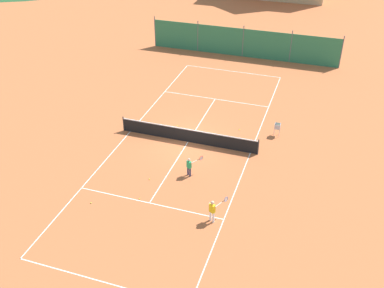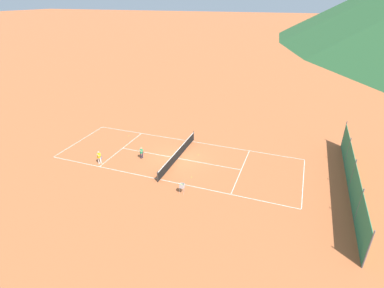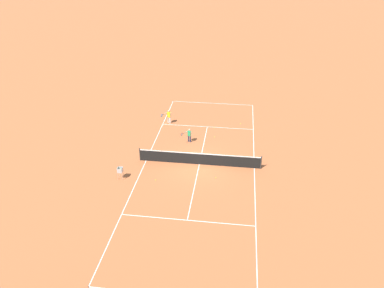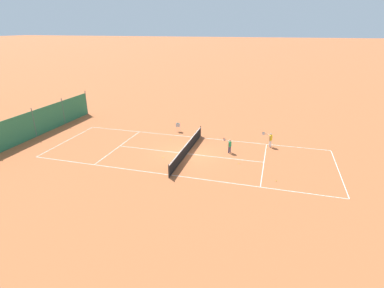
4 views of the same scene
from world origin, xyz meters
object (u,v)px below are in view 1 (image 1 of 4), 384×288
at_px(tennis_ball_by_net_right, 149,179).
at_px(tennis_ball_alley_left, 239,130).
at_px(player_near_service, 213,209).
at_px(tennis_ball_mid_court, 91,203).
at_px(tennis_ball_far_corner, 177,126).
at_px(player_far_service, 190,165).
at_px(ball_hopper, 278,127).
at_px(tennis_net, 188,135).
at_px(tennis_ball_alley_right, 140,199).

height_order(tennis_ball_by_net_right, tennis_ball_alley_left, same).
bearing_deg(player_near_service, tennis_ball_mid_court, -173.54).
xyz_separation_m(tennis_ball_by_net_right, tennis_ball_far_corner, (-0.56, 6.19, 0.00)).
distance_m(player_far_service, tennis_ball_mid_court, 5.86).
bearing_deg(tennis_ball_mid_court, player_near_service, 6.46).
xyz_separation_m(tennis_ball_by_net_right, ball_hopper, (6.11, 7.08, 0.62)).
bearing_deg(ball_hopper, player_near_service, -100.59).
height_order(player_far_service, tennis_ball_far_corner, player_far_service).
height_order(tennis_ball_by_net_right, ball_hopper, ball_hopper).
bearing_deg(tennis_ball_alley_left, ball_hopper, 1.63).
bearing_deg(tennis_ball_by_net_right, ball_hopper, 49.20).
relative_size(tennis_ball_far_corner, tennis_ball_alley_left, 1.00).
distance_m(tennis_ball_by_net_right, tennis_ball_mid_court, 3.61).
height_order(tennis_net, tennis_ball_alley_left, tennis_net).
height_order(tennis_ball_by_net_right, tennis_ball_far_corner, same).
distance_m(tennis_net, tennis_ball_alley_left, 3.79).
relative_size(tennis_ball_alley_right, tennis_ball_alley_left, 1.00).
xyz_separation_m(tennis_net, ball_hopper, (5.31, 2.57, 0.16)).
xyz_separation_m(tennis_ball_by_net_right, tennis_ball_mid_court, (-2.14, -2.91, 0.00)).
bearing_deg(tennis_ball_alley_right, tennis_ball_by_net_right, 95.51).
height_order(tennis_ball_far_corner, tennis_ball_alley_left, same).
distance_m(tennis_net, tennis_ball_far_corner, 2.22).
height_order(tennis_net, ball_hopper, tennis_net).
bearing_deg(ball_hopper, tennis_ball_by_net_right, -130.80).
bearing_deg(tennis_ball_far_corner, tennis_ball_alley_right, -84.75).
xyz_separation_m(player_far_service, tennis_ball_alley_right, (-1.89, -2.90, -0.67)).
bearing_deg(player_near_service, tennis_ball_far_corner, 120.59).
bearing_deg(tennis_ball_alley_right, tennis_ball_far_corner, 95.25).
height_order(tennis_ball_alley_right, tennis_ball_mid_court, same).
distance_m(player_near_service, tennis_ball_by_net_right, 4.94).
distance_m(tennis_ball_far_corner, ball_hopper, 6.76).
bearing_deg(tennis_ball_alley_left, tennis_ball_mid_court, -120.10).
bearing_deg(tennis_ball_far_corner, tennis_ball_mid_court, -99.86).
height_order(tennis_ball_far_corner, ball_hopper, ball_hopper).
bearing_deg(tennis_ball_mid_court, tennis_ball_by_net_right, 53.63).
relative_size(player_far_service, tennis_ball_by_net_right, 18.21).
xyz_separation_m(player_far_service, tennis_ball_far_corner, (-2.62, 5.06, -0.67)).
distance_m(player_near_service, ball_hopper, 9.41).
distance_m(player_near_service, tennis_ball_mid_court, 6.61).
relative_size(player_far_service, ball_hopper, 1.35).
bearing_deg(tennis_net, tennis_ball_far_corner, 129.02).
height_order(tennis_ball_alley_right, tennis_ball_by_net_right, same).
distance_m(tennis_ball_alley_right, tennis_ball_mid_court, 2.58).
relative_size(player_near_service, tennis_ball_alley_right, 19.88).
xyz_separation_m(tennis_net, player_near_service, (3.58, -6.68, 0.26)).
xyz_separation_m(tennis_net, tennis_ball_mid_court, (-2.95, -7.41, -0.47)).
xyz_separation_m(tennis_ball_mid_court, tennis_ball_alley_left, (5.75, 9.92, 0.00)).
bearing_deg(tennis_net, tennis_ball_mid_court, -111.66).
bearing_deg(tennis_ball_far_corner, tennis_ball_alley_left, 11.13).
relative_size(tennis_ball_alley_right, tennis_ball_far_corner, 1.00).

